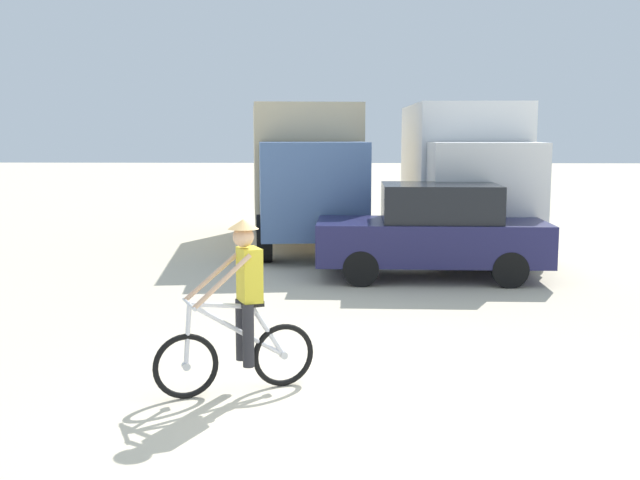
{
  "coord_description": "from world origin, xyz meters",
  "views": [
    {
      "loc": [
        -0.03,
        -7.38,
        2.7
      ],
      "look_at": [
        -0.39,
        3.88,
        1.1
      ],
      "focal_mm": 42.7,
      "sensor_mm": 36.0,
      "label": 1
    }
  ],
  "objects_px": {
    "box_truck_tan_camper": "(304,166)",
    "sedan_parked": "(433,231)",
    "box_truck_avon_van": "(463,167)",
    "cyclist_orange_shirt": "(241,313)"
  },
  "relations": [
    {
      "from": "box_truck_avon_van",
      "to": "sedan_parked",
      "type": "xyz_separation_m",
      "value": [
        -1.16,
        -4.2,
        -0.99
      ]
    },
    {
      "from": "box_truck_tan_camper",
      "to": "cyclist_orange_shirt",
      "type": "xyz_separation_m",
      "value": [
        -0.08,
        -10.87,
        -1.03
      ]
    },
    {
      "from": "box_truck_avon_van",
      "to": "cyclist_orange_shirt",
      "type": "distance_m",
      "value": 11.25
    },
    {
      "from": "cyclist_orange_shirt",
      "to": "box_truck_tan_camper",
      "type": "bearing_deg",
      "value": 89.57
    },
    {
      "from": "box_truck_tan_camper",
      "to": "box_truck_avon_van",
      "type": "distance_m",
      "value": 3.81
    },
    {
      "from": "box_truck_tan_camper",
      "to": "sedan_parked",
      "type": "distance_m",
      "value": 5.36
    },
    {
      "from": "box_truck_avon_van",
      "to": "cyclist_orange_shirt",
      "type": "xyz_separation_m",
      "value": [
        -3.88,
        -10.51,
        -1.03
      ]
    },
    {
      "from": "box_truck_avon_van",
      "to": "cyclist_orange_shirt",
      "type": "relative_size",
      "value": 3.72
    },
    {
      "from": "sedan_parked",
      "to": "box_truck_avon_van",
      "type": "bearing_deg",
      "value": 74.59
    },
    {
      "from": "box_truck_tan_camper",
      "to": "sedan_parked",
      "type": "bearing_deg",
      "value": -59.98
    }
  ]
}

